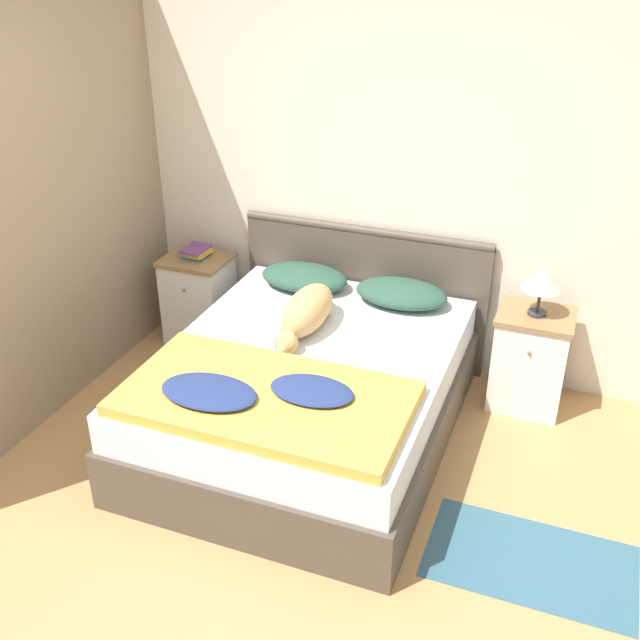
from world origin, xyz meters
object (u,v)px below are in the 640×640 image
at_px(bed, 308,394).
at_px(pillow_right, 401,293).
at_px(table_lamp, 542,279).
at_px(dog, 306,312).
at_px(nightstand_right, 530,359).
at_px(nightstand_left, 199,299).
at_px(book_stack, 197,252).
at_px(pillow_left, 304,277).

height_order(bed, pillow_right, pillow_right).
height_order(pillow_right, table_lamp, table_lamp).
bearing_deg(dog, pillow_right, 50.63).
height_order(nightstand_right, table_lamp, table_lamp).
distance_m(bed, nightstand_left, 1.39).
height_order(bed, book_stack, book_stack).
bearing_deg(pillow_left, nightstand_left, 177.79).
height_order(nightstand_left, table_lamp, table_lamp).
height_order(nightstand_left, pillow_left, pillow_left).
xyz_separation_m(pillow_right, dog, (-0.43, -0.52, 0.04)).
relative_size(dog, table_lamp, 2.51).
relative_size(pillow_left, dog, 0.76).
bearing_deg(pillow_right, table_lamp, 1.58).
distance_m(nightstand_right, pillow_left, 1.51).
bearing_deg(pillow_left, bed, -66.69).
relative_size(nightstand_left, nightstand_right, 1.00).
xyz_separation_m(book_stack, table_lamp, (2.29, -0.03, 0.19)).
relative_size(nightstand_left, pillow_right, 1.09).
bearing_deg(dog, table_lamp, 23.51).
height_order(book_stack, table_lamp, table_lamp).
distance_m(nightstand_left, pillow_right, 1.51).
bearing_deg(pillow_right, pillow_left, 180.00).
xyz_separation_m(bed, nightstand_right, (1.15, 0.79, 0.04)).
bearing_deg(nightstand_left, pillow_right, -1.23).
distance_m(book_stack, table_lamp, 2.30).
distance_m(nightstand_right, dog, 1.41).
height_order(nightstand_left, dog, dog).
distance_m(bed, dog, 0.47).
distance_m(bed, pillow_left, 0.90).
relative_size(bed, book_stack, 9.64).
xyz_separation_m(dog, table_lamp, (1.25, 0.54, 0.19)).
relative_size(bed, nightstand_right, 3.12).
bearing_deg(pillow_right, nightstand_right, 2.21).
relative_size(nightstand_left, book_stack, 3.09).
distance_m(pillow_left, book_stack, 0.83).
relative_size(nightstand_right, pillow_left, 1.09).
distance_m(nightstand_right, pillow_right, 0.88).
xyz_separation_m(pillow_left, book_stack, (-0.82, 0.06, 0.03)).
xyz_separation_m(pillow_left, dog, (0.23, -0.52, 0.04)).
bearing_deg(nightstand_right, pillow_right, -177.79).
height_order(pillow_left, pillow_right, same).
bearing_deg(pillow_right, book_stack, 177.83).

